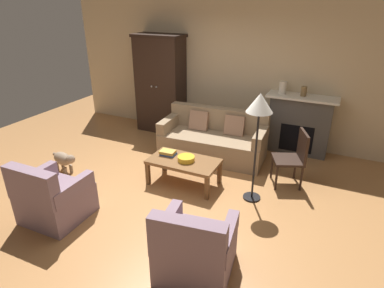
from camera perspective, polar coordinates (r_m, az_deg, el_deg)
The scene contains 15 objects.
ground_plane at distance 5.15m, azimuth -4.08°, elevation -8.09°, with size 9.60×9.60×0.00m, color #B27A47.
back_wall at distance 6.82m, azimuth 6.28°, elevation 12.68°, with size 7.20×0.10×2.80m, color beige.
fireplace at distance 6.48m, azimuth 18.21°, elevation 3.31°, with size 1.26×0.48×1.12m.
armoire at distance 7.19m, azimuth -5.51°, elevation 10.36°, with size 1.06×0.57×2.07m.
couch at distance 6.11m, azimuth 3.77°, elevation 0.70°, with size 1.96×0.95×0.86m.
coffee_table at distance 5.15m, azimuth -1.45°, elevation -3.36°, with size 1.10×0.60×0.42m.
fruit_bowl at distance 5.08m, azimuth -1.03°, elevation -2.56°, with size 0.27×0.27×0.08m, color gold.
book_stack at distance 5.29m, azimuth -4.22°, elevation -1.53°, with size 0.26×0.19×0.08m.
mantel_vase_cream at distance 6.32m, azimuth 15.54°, elevation 9.48°, with size 0.14×0.14×0.23m, color beige.
mantel_vase_bronze at distance 6.28m, azimuth 18.94°, elevation 8.71°, with size 0.10×0.10×0.18m, color olive.
armchair_near_left at distance 4.75m, azimuth -23.11°, elevation -8.76°, with size 0.79×0.78×0.88m.
armchair_near_right at distance 3.62m, azimuth 0.52°, elevation -17.97°, with size 0.87×0.87×0.88m.
side_chair_wooden at distance 5.31m, azimuth 17.41°, elevation -1.88°, with size 0.58×0.58×0.90m.
floor_lamp at distance 4.45m, azimuth 11.68°, elevation 5.93°, with size 0.36×0.36×1.61m.
dog at distance 5.94m, azimuth -21.50°, elevation -2.51°, with size 0.57×0.27×0.39m.
Camera 1 is at (2.19, -3.77, 2.75)m, focal length 30.55 mm.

